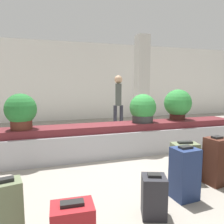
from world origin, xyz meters
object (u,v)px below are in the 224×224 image
pillar (142,81)px  traveler_0 (118,98)px  suitcase_0 (216,161)px  suitcase_4 (185,173)px  potted_plant_1 (143,109)px  suitcase_2 (154,196)px  suitcase_7 (7,218)px  potted_plant_0 (21,111)px  suitcase_5 (184,162)px  potted_plant_2 (178,104)px

pillar → traveler_0: (-1.21, -0.92, -0.55)m
pillar → suitcase_0: 4.99m
suitcase_4 → traveler_0: size_ratio=0.40×
suitcase_4 → potted_plant_1: size_ratio=1.14×
traveler_0 → suitcase_0: bearing=20.8°
suitcase_0 → suitcase_4: suitcase_0 is taller
pillar → suitcase_2: 5.80m
suitcase_2 → potted_plant_1: 2.52m
suitcase_7 → potted_plant_0: size_ratio=1.05×
potted_plant_1 → traveler_0: (0.14, 2.01, 0.11)m
suitcase_0 → potted_plant_0: (-2.79, 1.77, 0.64)m
suitcase_4 → suitcase_5: bearing=49.8°
suitcase_5 → potted_plant_2: 2.05m
suitcase_0 → suitcase_5: suitcase_0 is taller
potted_plant_0 → potted_plant_1: potted_plant_0 is taller
suitcase_2 → suitcase_0: bearing=39.3°
suitcase_4 → potted_plant_2: (1.30, 2.10, 0.68)m
pillar → potted_plant_0: 4.85m
suitcase_0 → suitcase_5: (-0.37, 0.23, -0.05)m
potted_plant_0 → suitcase_5: bearing=-32.5°
suitcase_2 → potted_plant_1: size_ratio=0.80×
potted_plant_0 → potted_plant_1: (2.46, 0.02, -0.04)m
suitcase_4 → potted_plant_0: 2.96m
pillar → suitcase_7: (-3.74, -5.28, -1.27)m
pillar → suitcase_4: (-1.71, -4.94, -1.26)m
suitcase_4 → potted_plant_2: 2.56m
suitcase_4 → potted_plant_0: (-2.10, 1.99, 0.65)m
pillar → suitcase_5: pillar is taller
potted_plant_1 → suitcase_0: bearing=-79.4°
suitcase_5 → suitcase_7: suitcase_7 is taller
pillar → traveler_0: bearing=-142.8°
pillar → suitcase_2: bearing=-113.7°
pillar → suitcase_4: size_ratio=4.58×
suitcase_0 → suitcase_2: 1.34m
pillar → suitcase_0: size_ratio=4.40×
potted_plant_2 → pillar: bearing=81.9°
suitcase_7 → potted_plant_1: 3.41m
potted_plant_1 → suitcase_7: bearing=-135.5°
pillar → potted_plant_0: bearing=-142.2°
suitcase_7 → potted_plant_2: potted_plant_2 is taller
suitcase_2 → suitcase_5: size_ratio=0.80×
suitcase_5 → traveler_0: size_ratio=0.35×
suitcase_2 → suitcase_4: bearing=42.0°
suitcase_0 → potted_plant_2: size_ratio=1.03×
pillar → suitcase_5: (-1.38, -4.49, -1.30)m
suitcase_5 → potted_plant_2: (0.98, 1.66, 0.72)m
suitcase_2 → potted_plant_2: 3.08m
suitcase_2 → suitcase_5: bearing=57.3°
suitcase_7 → potted_plant_0: bearing=79.8°
pillar → potted_plant_0: (-3.80, -2.95, -0.61)m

